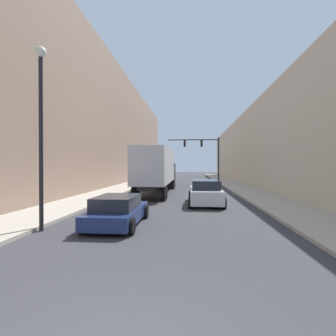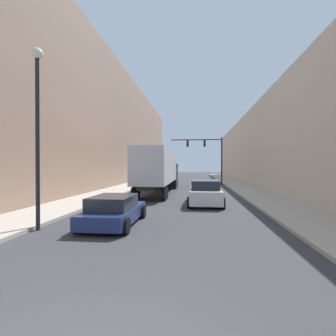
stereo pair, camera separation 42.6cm
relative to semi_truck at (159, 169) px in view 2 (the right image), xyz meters
name	(u,v)px [view 2 (the right image)]	position (x,y,z in m)	size (l,w,h in m)	color
sidewalk_right	(239,186)	(8.63, 8.92, -2.15)	(3.22, 80.00, 0.15)	#B2A899
sidewalk_left	(134,185)	(-4.55, 8.92, -2.15)	(3.22, 80.00, 0.15)	#B2A899
building_right	(278,146)	(13.24, 8.92, 2.69)	(6.00, 80.00, 9.82)	beige
building_left	(99,125)	(-9.16, 8.92, 5.58)	(6.00, 80.00, 15.60)	#997A66
semi_truck	(159,169)	(0.00, 0.00, 0.00)	(2.52, 13.28, 3.96)	silver
sedan_car	(114,211)	(-0.10, -13.08, -1.61)	(2.10, 4.40, 1.27)	navy
suv_car	(205,193)	(4.01, -6.62, -1.46)	(2.23, 4.92, 1.61)	silver
traffic_signal_gantry	(209,152)	(5.18, 12.27, 2.26)	(7.08, 0.35, 6.42)	black
street_lamp	(37,114)	(-2.79, -14.35, 2.36)	(0.44, 0.44, 7.20)	black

